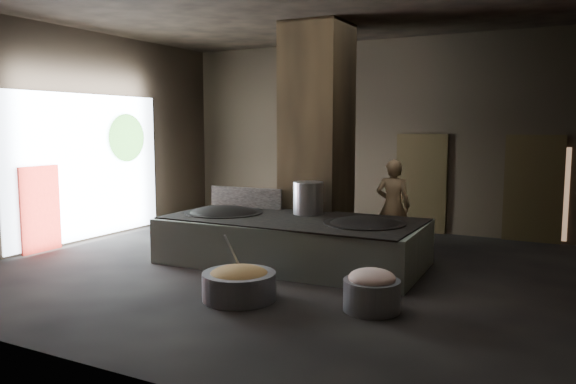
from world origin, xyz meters
The scene contains 27 objects.
floor centered at (0.00, 0.00, -0.05)m, with size 10.00×9.00×0.10m, color black.
ceiling centered at (0.00, 0.00, 4.55)m, with size 10.00×9.00×0.10m, color black.
back_wall centered at (0.00, 4.55, 2.25)m, with size 10.00×0.10×4.50m, color black.
front_wall centered at (0.00, -4.55, 2.25)m, with size 10.00×0.10×4.50m, color black.
left_wall centered at (-5.05, 0.00, 2.25)m, with size 0.10×9.00×4.50m, color black.
pillar centered at (-0.30, 1.90, 2.25)m, with size 1.20×1.20×4.50m, color black.
hearth_platform centered at (-0.07, 0.37, 0.40)m, with size 4.63×2.21×0.80m, color beige.
platform_cap centered at (-0.07, 0.37, 0.82)m, with size 4.53×2.17×0.03m, color black.
wok_left centered at (-1.52, 0.32, 0.75)m, with size 1.46×1.46×0.40m, color black.
wok_left_rim centered at (-1.52, 0.32, 0.82)m, with size 1.49×1.49×0.05m, color black.
wok_right centered at (1.28, 0.42, 0.75)m, with size 1.36×1.36×0.38m, color black.
wok_right_rim centered at (1.28, 0.42, 0.82)m, with size 1.39×1.39×0.05m, color black.
stock_pot centered at (-0.02, 0.92, 1.13)m, with size 0.56×0.56×0.60m, color #95979B.
splash_guard centered at (-1.52, 1.12, 1.03)m, with size 1.61×0.06×0.40m, color black.
cook centered at (1.24, 2.15, 0.91)m, with size 0.66×0.43×1.82m, color #98764D.
veg_basin centered at (0.23, -1.87, 0.19)m, with size 1.06×1.06×0.39m, color slate.
veg_fill centered at (0.23, -1.87, 0.35)m, with size 0.87×0.87×0.27m, color olive.
ladle centered at (0.08, -1.72, 0.55)m, with size 0.03×0.03×0.84m, color #95979B.
meat_basin centered at (2.08, -1.47, 0.21)m, with size 0.77×0.77×0.42m, color slate.
meat_fill centered at (2.08, -1.47, 0.45)m, with size 0.64×0.64×0.24m, color tan.
doorway_near centered at (1.20, 4.45, 1.10)m, with size 1.18×0.08×2.38m, color black.
doorway_near_glow centered at (1.19, 4.53, 1.05)m, with size 0.86×0.04×2.04m, color #8C6647.
doorway_far centered at (3.60, 4.45, 1.10)m, with size 1.18×0.08×2.38m, color black.
doorway_far_glow centered at (3.87, 4.48, 1.05)m, with size 0.83×0.04×1.97m, color #8C6647.
left_opening centered at (-4.95, 0.20, 1.60)m, with size 0.04×4.20×3.10m, color white.
pavilion_sliver centered at (-4.88, -1.10, 0.85)m, with size 0.05×0.90×1.70m, color maroon.
tree_silhouette centered at (-4.85, 1.30, 2.20)m, with size 0.28×1.10×1.10m, color #194714.
Camera 1 is at (4.49, -8.47, 2.47)m, focal length 35.00 mm.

